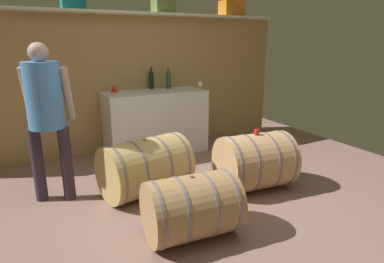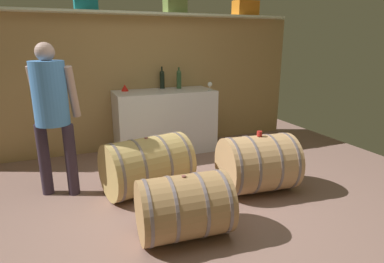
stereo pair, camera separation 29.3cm
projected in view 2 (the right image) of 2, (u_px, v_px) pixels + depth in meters
ground_plane at (173, 193)px, 3.67m from camera, size 6.61×7.99×0.02m
back_wall_panel at (134, 84)px, 5.00m from camera, size 5.41×0.10×2.02m
high_shelf_board at (133, 13)px, 4.59m from camera, size 4.98×0.40×0.03m
toolcase_olive at (175, 5)px, 4.78m from camera, size 0.32×0.25×0.23m
toolcase_orange at (245, 8)px, 5.22m from camera, size 0.40×0.25×0.23m
work_cabinet at (165, 121)px, 4.93m from camera, size 1.48×0.66×0.95m
wine_bottle_dark at (162, 79)px, 4.99m from camera, size 0.08×0.08×0.34m
wine_bottle_green at (179, 79)px, 4.98m from camera, size 0.07×0.07×0.33m
wine_glass at (210, 85)px, 4.78m from camera, size 0.07×0.07×0.13m
red_funnel at (125, 88)px, 4.76m from camera, size 0.11×0.11×0.10m
wine_barrel_near at (258, 164)px, 3.63m from camera, size 0.86×0.72×0.66m
wine_barrel_far at (184, 207)px, 2.77m from camera, size 0.82×0.61×0.57m
wine_barrel_flank at (147, 165)px, 3.61m from camera, size 1.03×0.80×0.64m
tasting_cup at (259, 134)px, 3.54m from camera, size 0.06×0.06×0.05m
winemaker_pouring at (51, 105)px, 3.37m from camera, size 0.52×0.45×1.65m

